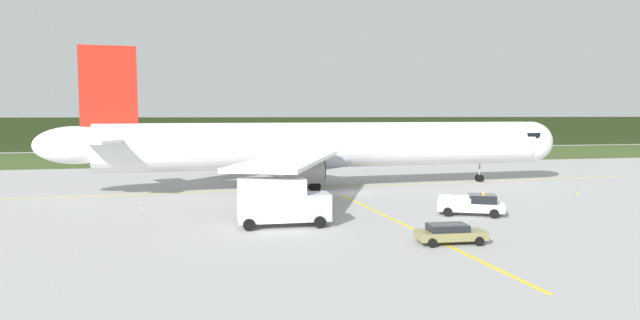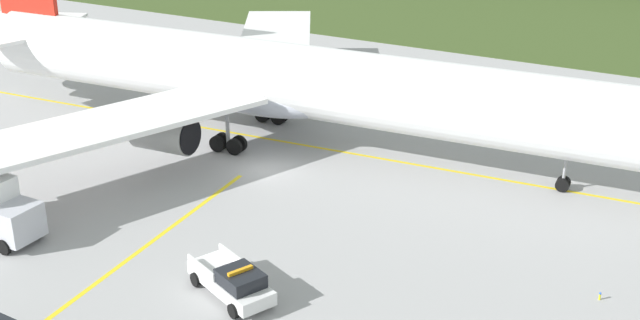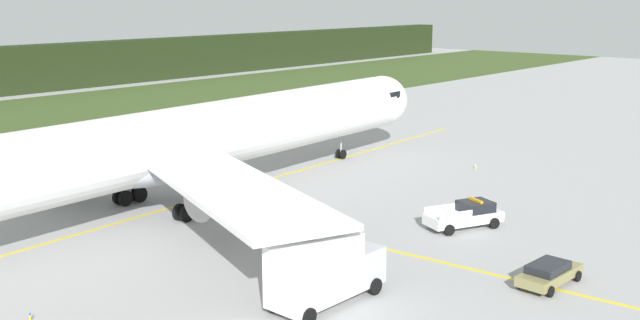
% 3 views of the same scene
% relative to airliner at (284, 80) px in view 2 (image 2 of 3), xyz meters
% --- Properties ---
extents(ground, '(320.00, 320.00, 0.00)m').
position_rel_airliner_xyz_m(ground, '(1.51, -5.13, -4.77)').
color(ground, '#9D9D9E').
extents(grass_verge, '(320.00, 37.44, 0.04)m').
position_rel_airliner_xyz_m(grass_verge, '(1.51, 47.59, -4.75)').
color(grass_verge, '#3A4D21').
rests_on(grass_verge, ground).
extents(taxiway_centerline_main, '(81.66, 5.05, 0.01)m').
position_rel_airliner_xyz_m(taxiway_centerline_main, '(0.73, 0.04, -4.76)').
color(taxiway_centerline_main, yellow).
rests_on(taxiway_centerline_main, ground).
extents(taxiway_centerline_spur, '(2.15, 31.91, 0.01)m').
position_rel_airliner_xyz_m(taxiway_centerline_spur, '(1.40, -22.64, -4.76)').
color(taxiway_centerline_spur, yellow).
rests_on(taxiway_centerline_spur, ground).
extents(airliner, '(60.84, 43.76, 15.42)m').
position_rel_airliner_xyz_m(airliner, '(0.00, 0.00, 0.00)').
color(airliner, white).
rests_on(airliner, ground).
extents(ops_pickup_truck, '(5.74, 4.04, 1.94)m').
position_rel_airliner_xyz_m(ops_pickup_truck, '(8.38, -19.47, -3.86)').
color(ops_pickup_truck, silver).
rests_on(ops_pickup_truck, ground).
extents(taxiway_edge_light_east, '(0.12, 0.12, 0.42)m').
position_rel_airliner_xyz_m(taxiway_edge_light_east, '(24.81, -11.04, -4.53)').
color(taxiway_edge_light_east, yellow).
rests_on(taxiway_edge_light_east, ground).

